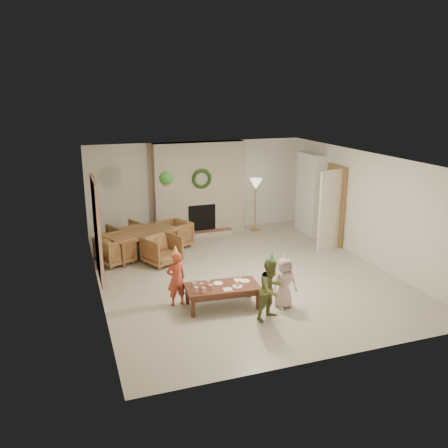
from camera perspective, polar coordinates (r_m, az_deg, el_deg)
name	(u,v)px	position (r m, az deg, el deg)	size (l,w,h in m)	color
floor	(243,274)	(10.22, 2.34, -6.10)	(7.00, 7.00, 0.00)	#B7B29E
ceiling	(245,159)	(9.56, 2.51, 7.92)	(7.00, 7.00, 0.00)	white
wall_back	(197,187)	(13.04, -3.24, 4.52)	(7.00, 7.00, 0.00)	silver
wall_front	(335,280)	(6.86, 13.28, -6.68)	(7.00, 7.00, 0.00)	silver
wall_left	(96,232)	(9.18, -15.28, -0.98)	(7.00, 7.00, 0.00)	silver
wall_right	(366,207)	(11.24, 16.81, 1.97)	(7.00, 7.00, 0.00)	silver
fireplace_mass	(199,188)	(12.85, -2.99, 4.35)	(2.50, 0.40, 2.50)	#5D2118
fireplace_hearth	(204,234)	(12.83, -2.48, -1.16)	(1.60, 0.30, 0.12)	brown
fireplace_firebox	(202,218)	(12.87, -2.72, 0.71)	(0.75, 0.12, 0.75)	black
fireplace_wreath	(202,179)	(12.58, -2.72, 5.49)	(0.54, 0.54, 0.10)	#203D16
floor_lamp_base	(255,229)	(13.38, 3.79, -0.64)	(0.27, 0.27, 0.03)	gold
floor_lamp_post	(256,206)	(13.21, 3.84, 2.15)	(0.03, 0.03, 1.33)	gold
floor_lamp_shade	(256,184)	(13.07, 3.89, 4.87)	(0.35, 0.35, 0.29)	beige
bookshelf_carcass	(310,194)	(13.07, 10.34, 3.63)	(0.30, 1.00, 2.20)	white
bookshelf_shelf_a	(308,217)	(13.21, 10.13, 0.87)	(0.30, 0.92, 0.03)	white
bookshelf_shelf_b	(309,203)	(13.11, 10.21, 2.56)	(0.30, 0.92, 0.03)	white
bookshelf_shelf_c	(309,188)	(13.03, 10.30, 4.27)	(0.30, 0.92, 0.03)	white
bookshelf_shelf_d	(310,174)	(12.95, 10.39, 6.00)	(0.30, 0.92, 0.03)	white
books_row_lower	(310,213)	(13.04, 10.40, 1.30)	(0.20, 0.40, 0.24)	red
books_row_mid	(307,197)	(13.11, 10.06, 3.20)	(0.20, 0.44, 0.24)	#294296
books_row_upper	(311,184)	(12.91, 10.47, 4.74)	(0.20, 0.36, 0.22)	#AC8C24
door_frame	(335,205)	(12.23, 13.33, 2.23)	(0.05, 0.86, 2.04)	brown
door_leaf	(330,211)	(11.72, 12.73, 1.58)	(0.05, 0.80, 2.00)	beige
curtain_panel	(97,229)	(9.38, -15.13, -0.62)	(0.06, 1.20, 2.00)	#D0AE93
dining_table	(143,244)	(11.37, -9.79, -2.38)	(1.71, 0.95, 0.60)	brown
dining_chair_near	(162,250)	(10.78, -7.53, -3.15)	(0.71, 0.73, 0.67)	brown
dining_chair_far	(126,236)	(11.97, -11.84, -1.40)	(0.71, 0.73, 0.67)	brown
dining_chair_left	(115,250)	(10.98, -13.04, -3.06)	(0.71, 0.73, 0.67)	brown
dining_chair_right	(174,234)	(11.88, -6.07, -1.26)	(0.71, 0.73, 0.67)	brown
hanging_plant_cord	(166,168)	(10.66, -7.08, 6.75)	(0.01, 0.01, 0.70)	tan
hanging_plant_pot	(166,183)	(10.72, -7.02, 4.91)	(0.16, 0.16, 0.12)	#AD5E37
hanging_plant_foliage	(166,178)	(10.70, -7.04, 5.54)	(0.32, 0.32, 0.32)	#1F521B
coffee_table_top	(222,287)	(8.63, -0.20, -7.68)	(1.33, 0.66, 0.06)	#572C1D
coffee_table_apron	(222,291)	(8.66, -0.19, -8.11)	(1.23, 0.56, 0.08)	#572C1D
coffee_leg_fl	(193,308)	(8.36, -3.79, -10.08)	(0.07, 0.07, 0.35)	#572C1D
coffee_leg_fr	(258,300)	(8.63, 4.19, -9.19)	(0.07, 0.07, 0.35)	#572C1D
coffee_leg_bl	(187,295)	(8.84, -4.47, -8.58)	(0.07, 0.07, 0.35)	#572C1D
coffee_leg_br	(249,288)	(9.10, 3.09, -7.80)	(0.07, 0.07, 0.35)	#572C1D
cup_a	(196,290)	(8.36, -3.36, -7.95)	(0.07, 0.07, 0.09)	white
cup_b	(194,285)	(8.54, -3.63, -7.40)	(0.07, 0.07, 0.09)	white
cup_c	(204,290)	(8.33, -2.45, -8.00)	(0.07, 0.07, 0.09)	white
cup_d	(201,286)	(8.52, -2.75, -7.46)	(0.07, 0.07, 0.09)	white
cup_e	(211,287)	(8.43, -1.61, -7.69)	(0.07, 0.07, 0.09)	white
cup_f	(208,283)	(8.62, -1.92, -7.16)	(0.07, 0.07, 0.09)	white
plate_a	(218,283)	(8.71, -0.73, -7.19)	(0.18, 0.18, 0.01)	white
plate_b	(237,286)	(8.59, 1.64, -7.55)	(0.18, 0.18, 0.01)	white
plate_c	(245,281)	(8.82, 2.55, -6.90)	(0.18, 0.18, 0.01)	white
food_scoop	(237,284)	(8.57, 1.64, -7.31)	(0.07, 0.07, 0.07)	tan
napkin_left	(228,289)	(8.46, 0.46, -7.92)	(0.15, 0.15, 0.01)	#FFBCBB
napkin_right	(238,280)	(8.86, 1.76, -6.78)	(0.15, 0.15, 0.01)	#FFBCBB
child_red	(176,279)	(8.68, -5.81, -6.64)	(0.38, 0.25, 1.03)	#B83E27
party_hat_red	(175,250)	(8.48, -5.92, -3.16)	(0.14, 0.14, 0.19)	#F4F551
child_plaid	(271,289)	(8.18, 5.73, -7.85)	(0.53, 0.41, 1.09)	olive
party_hat_plaid	(272,257)	(7.96, 5.85, -3.99)	(0.13, 0.13, 0.18)	#53C368
child_pink	(284,283)	(8.65, 7.34, -7.07)	(0.46, 0.30, 0.94)	#CDA7A4
party_hat_pink	(286,256)	(8.47, 7.47, -3.89)	(0.12, 0.12, 0.17)	silver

